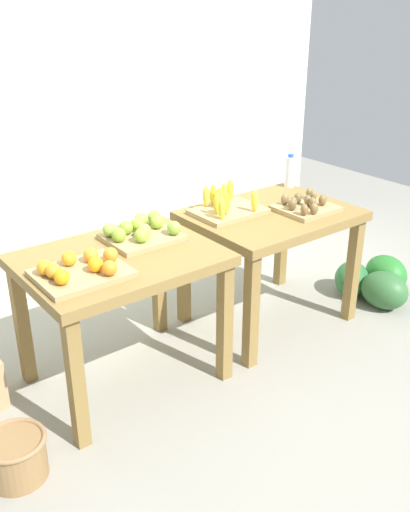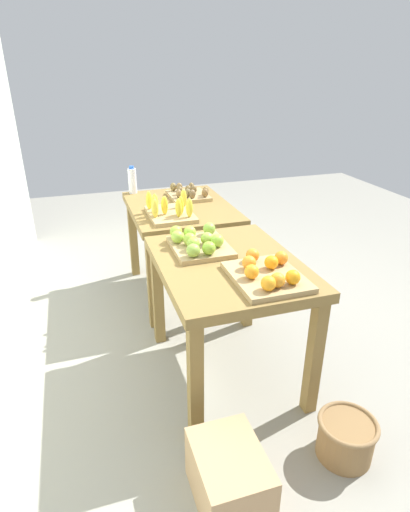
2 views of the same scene
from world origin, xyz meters
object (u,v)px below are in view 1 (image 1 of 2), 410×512
Objects in this scene: display_table_right at (271,229)px; orange_bin at (81,270)px; apple_bin at (141,231)px; water_bottle at (290,172)px; display_table_left at (121,275)px; banana_crate at (226,207)px; watermelon_pile at (376,281)px; wicker_basket at (16,456)px; kiwi_bin at (305,206)px.

orange_bin is at bearing -175.46° from display_table_right.
apple_bin is 1.77× the size of water_bottle.
display_table_left is at bearing -169.04° from water_bottle.
banana_crate is at bearing 2.32° from apple_bin.
apple_bin is at bearing 29.03° from display_table_left.
display_table_left and display_table_right have the same top height.
orange_bin is at bearing -154.91° from apple_bin.
water_bottle is 1.03m from watermelon_pile.
display_table_right is at bearing 10.36° from wicker_basket.
display_table_right reaches higher than wicker_basket.
water_bottle is at bearing 124.35° from watermelon_pile.
display_table_right is 4.34× the size of water_bottle.
display_table_left is 0.30m from apple_bin.
apple_bin is at bearing 167.43° from kiwi_bin.
display_table_right is at bearing 4.54° from orange_bin.
display_table_right is 0.34m from banana_crate.
watermelon_pile is at bearing -3.78° from orange_bin.
apple_bin is 1.33m from wicker_basket.
display_table_left is 2.45× the size of apple_bin.
watermelon_pile is (1.11, -0.41, -0.71)m from banana_crate.
wicker_basket is at bearing -155.23° from orange_bin.
display_table_left reaches higher than wicker_basket.
watermelon_pile is at bearing -12.15° from apple_bin.
orange_bin is 0.54m from apple_bin.
banana_crate is (-0.26, 0.15, 0.17)m from display_table_right.
banana_crate reaches higher than display_table_right.
watermelon_pile is at bearing -55.65° from water_bottle.
water_bottle reaches higher than display_table_left.
watermelon_pile is at bearing 1.86° from wicker_basket.
apple_bin is 1.39m from water_bottle.
kiwi_bin is 1.20× the size of wicker_basket.
apple_bin is 0.65m from banana_crate.
display_table_right is at bearing -146.76° from water_bottle.
display_table_right is 2.89× the size of kiwi_bin.
watermelon_pile is at bearing -7.48° from display_table_left.
banana_crate is 1.46× the size of wicker_basket.
watermelon_pile is (0.68, -0.14, -0.70)m from kiwi_bin.
orange_bin is 0.91m from wicker_basket.
watermelon_pile is at bearing -20.03° from banana_crate.
banana_crate is 1.38m from watermelon_pile.
kiwi_bin reaches higher than display_table_left.
apple_bin is 0.64× the size of watermelon_pile.
apple_bin is at bearing -172.20° from water_bottle.
orange_bin is 1.04× the size of apple_bin.
orange_bin is at bearing 179.58° from kiwi_bin.
watermelon_pile is (1.76, -0.38, -0.71)m from apple_bin.
banana_crate is (1.14, 0.26, 0.01)m from orange_bin.
display_table_left is 2.07m from watermelon_pile.
water_bottle reaches higher than orange_bin.
apple_bin is at bearing 172.47° from display_table_right.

